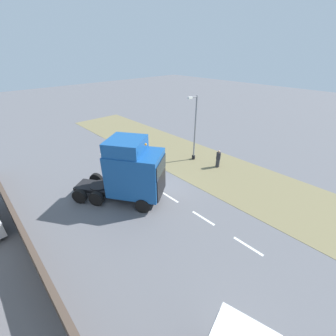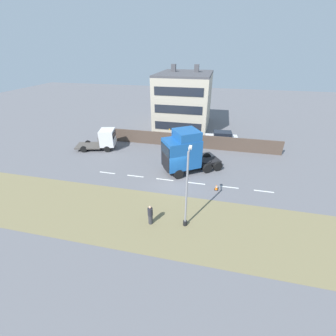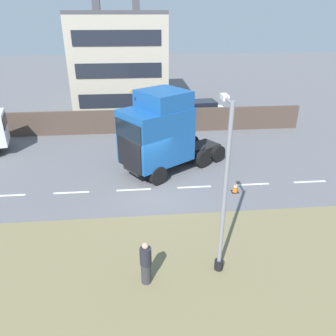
# 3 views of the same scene
# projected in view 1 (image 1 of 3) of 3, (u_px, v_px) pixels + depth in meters

# --- Properties ---
(ground_plane) EXTENTS (120.00, 120.00, 0.00)m
(ground_plane) POSITION_uv_depth(u_px,v_px,m) (161.00, 192.00, 17.23)
(ground_plane) COLOR slate
(ground_plane) RESTS_ON ground
(grass_verge) EXTENTS (7.00, 44.00, 0.01)m
(grass_verge) POSITION_uv_depth(u_px,v_px,m) (210.00, 167.00, 20.83)
(grass_verge) COLOR olive
(grass_verge) RESTS_ON ground
(lane_markings) EXTENTS (0.16, 17.80, 0.00)m
(lane_markings) POSITION_uv_depth(u_px,v_px,m) (156.00, 188.00, 17.68)
(lane_markings) COLOR white
(lane_markings) RESTS_ON ground
(boundary_wall) EXTENTS (0.25, 24.00, 1.79)m
(boundary_wall) POSITION_uv_depth(u_px,v_px,m) (29.00, 246.00, 11.40)
(boundary_wall) COLOR #4C3D33
(boundary_wall) RESTS_ON ground
(lorry_cab) EXTENTS (5.62, 6.56, 4.80)m
(lorry_cab) POSITION_uv_depth(u_px,v_px,m) (132.00, 172.00, 15.28)
(lorry_cab) COLOR black
(lorry_cab) RESTS_ON ground
(lamp_post) EXTENTS (1.28, 0.31, 6.15)m
(lamp_post) POSITION_uv_depth(u_px,v_px,m) (194.00, 132.00, 20.91)
(lamp_post) COLOR black
(lamp_post) RESTS_ON ground
(pedestrian) EXTENTS (0.39, 0.39, 1.67)m
(pedestrian) POSITION_uv_depth(u_px,v_px,m) (218.00, 159.00, 20.47)
(pedestrian) COLOR #333338
(pedestrian) RESTS_ON ground
(traffic_cone_lead) EXTENTS (0.36, 0.36, 0.58)m
(traffic_cone_lead) POSITION_uv_depth(u_px,v_px,m) (136.00, 167.00, 20.30)
(traffic_cone_lead) COLOR black
(traffic_cone_lead) RESTS_ON ground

